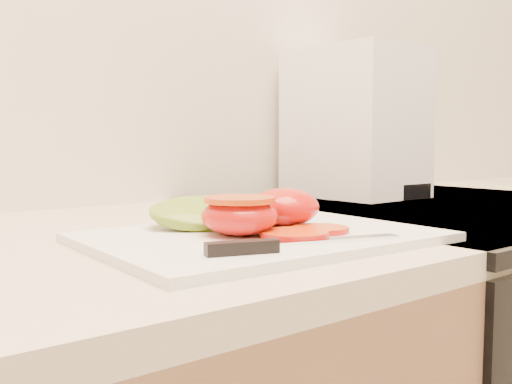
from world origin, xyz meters
TOP-DOWN VIEW (x-y plane):
  - cutting_board at (0.03, 1.54)m, footprint 0.38×0.28m
  - tomato_half_dome at (0.08, 1.56)m, footprint 0.08×0.08m
  - tomato_half_cut at (-0.00, 1.54)m, footprint 0.08×0.08m
  - tomato_slice_0 at (0.03, 1.49)m, footprint 0.07×0.07m
  - tomato_slice_1 at (0.08, 1.50)m, footprint 0.06×0.06m
  - lettuce_leaf_0 at (0.02, 1.62)m, footprint 0.17×0.13m
  - lettuce_leaf_1 at (0.06, 1.62)m, footprint 0.12×0.13m
  - knife at (-0.02, 1.45)m, footprint 0.22×0.06m
  - appliance at (0.53, 1.85)m, footprint 0.21×0.26m

SIDE VIEW (x-z plane):
  - cutting_board at x=0.03m, z-range 0.93..0.94m
  - tomato_slice_1 at x=0.08m, z-range 0.94..0.95m
  - tomato_slice_0 at x=0.03m, z-range 0.94..0.95m
  - knife at x=-0.02m, z-range 0.94..0.95m
  - lettuce_leaf_1 at x=0.06m, z-range 0.94..0.96m
  - lettuce_leaf_0 at x=0.02m, z-range 0.94..0.97m
  - tomato_half_cut at x=0.00m, z-range 0.94..0.98m
  - tomato_half_dome at x=0.08m, z-range 0.94..0.99m
  - appliance at x=0.53m, z-range 0.93..1.23m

